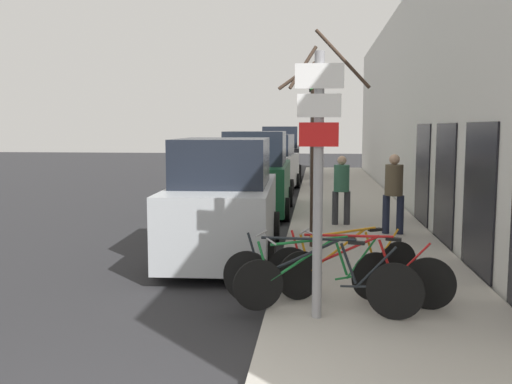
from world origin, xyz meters
TOP-DOWN VIEW (x-y plane):
  - ground_plane at (0.00, 11.20)m, footprint 80.00×80.00m
  - sidewalk_curb at (2.60, 14.00)m, footprint 3.20×32.00m
  - building_facade at (4.35, 13.91)m, footprint 0.23×32.00m
  - signpost at (1.65, 3.04)m, footprint 0.58×0.14m
  - bicycle_0 at (1.67, 3.30)m, footprint 2.57×0.75m
  - bicycle_1 at (1.67, 3.53)m, footprint 2.17×0.88m
  - bicycle_2 at (2.19, 3.74)m, footprint 2.47×0.73m
  - bicycle_3 at (2.13, 4.16)m, footprint 2.02×1.17m
  - parked_car_0 at (-0.13, 6.86)m, footprint 2.19×4.73m
  - parked_car_1 at (-0.11, 12.53)m, footprint 2.09×4.54m
  - parked_car_2 at (-0.18, 18.36)m, footprint 2.26×4.23m
  - parked_car_3 at (-0.13, 23.68)m, footprint 2.11×4.59m
  - pedestrian_near at (3.32, 8.86)m, footprint 0.46×0.39m
  - pedestrian_far at (2.23, 9.97)m, footprint 0.44×0.37m
  - street_tree at (1.60, 7.31)m, footprint 1.76×0.44m
  - traffic_light at (1.39, 19.02)m, footprint 0.20×0.30m

SIDE VIEW (x-z plane):
  - ground_plane at x=0.00m, z-range 0.00..0.00m
  - sidewalk_curb at x=2.60m, z-range 0.00..0.15m
  - bicycle_1 at x=1.67m, z-range 0.08..1.00m
  - bicycle_3 at x=2.13m, z-range 0.08..1.01m
  - bicycle_2 at x=2.19m, z-range 0.08..1.02m
  - bicycle_0 at x=1.67m, z-range 0.08..1.06m
  - parked_car_2 at x=-0.18m, z-range -0.10..2.13m
  - parked_car_0 at x=-0.13m, z-range -0.10..2.19m
  - parked_car_1 at x=-0.11m, z-range -0.12..2.27m
  - pedestrian_far at x=2.23m, z-range 0.28..1.95m
  - parked_car_3 at x=-0.13m, z-range -0.13..2.41m
  - pedestrian_near at x=3.32m, z-range 0.29..2.06m
  - signpost at x=1.65m, z-range 0.31..3.56m
  - street_tree at x=1.60m, z-range -0.12..4.09m
  - traffic_light at x=1.39m, z-range 0.78..5.28m
  - building_facade at x=4.35m, z-range -0.02..6.48m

